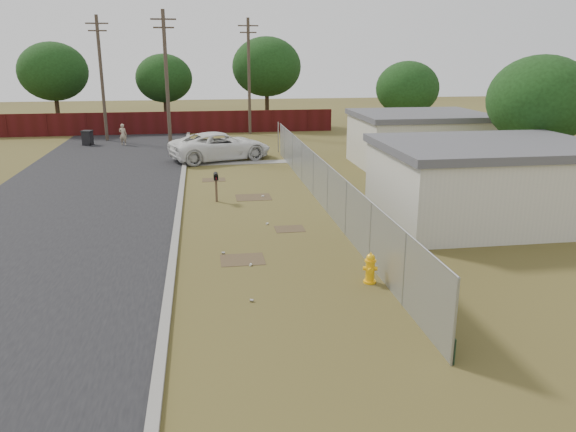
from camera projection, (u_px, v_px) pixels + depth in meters
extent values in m
plane|color=brown|center=(253.00, 216.00, 22.82)|extent=(120.00, 120.00, 0.00)
cube|color=black|center=(96.00, 179.00, 29.31)|extent=(9.00, 60.00, 0.02)
cube|color=gray|center=(183.00, 176.00, 29.96)|extent=(0.25, 60.00, 0.12)
cube|color=gray|center=(235.00, 163.00, 33.73)|extent=(6.20, 1.00, 0.03)
cylinder|color=gray|center=(455.00, 323.00, 11.61)|extent=(0.06, 0.06, 2.00)
cylinder|color=gray|center=(404.00, 270.00, 14.45)|extent=(0.06, 0.06, 2.00)
cylinder|color=gray|center=(370.00, 234.00, 17.30)|extent=(0.06, 0.06, 2.00)
cylinder|color=gray|center=(346.00, 208.00, 20.15)|extent=(0.06, 0.06, 2.00)
cylinder|color=gray|center=(328.00, 189.00, 22.99)|extent=(0.06, 0.06, 2.00)
cylinder|color=gray|center=(314.00, 174.00, 25.84)|extent=(0.06, 0.06, 2.00)
cylinder|color=gray|center=(302.00, 162.00, 28.69)|extent=(0.06, 0.06, 2.00)
cylinder|color=gray|center=(293.00, 152.00, 31.53)|extent=(0.06, 0.06, 2.00)
cylinder|color=gray|center=(285.00, 144.00, 34.38)|extent=(0.06, 0.06, 2.00)
cylinder|color=gray|center=(278.00, 137.00, 37.23)|extent=(0.06, 0.06, 2.00)
cylinder|color=gray|center=(323.00, 161.00, 23.66)|extent=(0.04, 26.00, 0.04)
cube|color=gray|center=(323.00, 184.00, 23.94)|extent=(0.01, 26.00, 2.00)
cube|color=black|center=(324.00, 200.00, 24.15)|extent=(0.03, 26.00, 0.60)
cube|color=#3F0D0E|center=(150.00, 123.00, 45.41)|extent=(30.00, 0.12, 1.80)
cylinder|color=#47392F|center=(167.00, 83.00, 36.16)|extent=(0.24, 0.24, 9.00)
cube|color=#47392F|center=(163.00, 19.00, 35.07)|extent=(1.60, 0.10, 0.10)
cube|color=#47392F|center=(164.00, 28.00, 35.21)|extent=(1.30, 0.10, 0.10)
cylinder|color=#47392F|center=(102.00, 79.00, 41.12)|extent=(0.24, 0.24, 9.00)
cube|color=#47392F|center=(97.00, 23.00, 40.03)|extent=(1.60, 0.10, 0.10)
cube|color=#47392F|center=(97.00, 31.00, 40.17)|extent=(1.30, 0.10, 0.10)
cylinder|color=#47392F|center=(249.00, 77.00, 44.63)|extent=(0.24, 0.24, 9.00)
cube|color=#47392F|center=(248.00, 26.00, 43.54)|extent=(1.60, 0.10, 0.10)
cube|color=#47392F|center=(248.00, 32.00, 43.68)|extent=(1.30, 0.10, 0.10)
cube|color=beige|center=(487.00, 186.00, 21.84)|extent=(8.00, 6.00, 2.80)
cube|color=#4D4D52|center=(491.00, 146.00, 21.41)|extent=(8.32, 6.24, 0.30)
cube|color=beige|center=(419.00, 142.00, 32.50)|extent=(7.00, 6.00, 2.80)
cube|color=#4D4D52|center=(420.00, 115.00, 32.07)|extent=(7.28, 6.24, 0.30)
cylinder|color=#372A19|center=(58.00, 110.00, 47.83)|extent=(0.36, 0.36, 3.30)
ellipsoid|color=black|center=(53.00, 71.00, 46.93)|extent=(5.70, 5.70, 4.84)
cylinder|color=#372A19|center=(166.00, 110.00, 50.16)|extent=(0.36, 0.36, 2.86)
ellipsoid|color=black|center=(164.00, 78.00, 49.38)|extent=(4.94, 4.94, 4.20)
cylinder|color=#372A19|center=(267.00, 106.00, 50.43)|extent=(0.36, 0.36, 3.52)
ellipsoid|color=black|center=(267.00, 67.00, 49.47)|extent=(6.08, 6.08, 5.17)
cylinder|color=#372A19|center=(405.00, 124.00, 41.43)|extent=(0.36, 0.36, 2.64)
ellipsoid|color=black|center=(407.00, 88.00, 40.71)|extent=(4.56, 4.56, 3.88)
cylinder|color=#372A19|center=(533.00, 158.00, 27.31)|extent=(0.36, 0.36, 2.86)
ellipsoid|color=black|center=(540.00, 100.00, 26.53)|extent=(4.94, 4.94, 4.20)
cylinder|color=#FFB70D|center=(370.00, 281.00, 16.17)|extent=(0.44, 0.44, 0.06)
cylinder|color=#FFB70D|center=(370.00, 271.00, 16.08)|extent=(0.31, 0.31, 0.63)
cylinder|color=#FFB70D|center=(371.00, 261.00, 16.00)|extent=(0.40, 0.40, 0.05)
sphere|color=#FFB70D|center=(371.00, 258.00, 15.97)|extent=(0.30, 0.30, 0.25)
cylinder|color=#FFB70D|center=(371.00, 254.00, 15.93)|extent=(0.05, 0.05, 0.06)
cylinder|color=#FFB70D|center=(365.00, 268.00, 16.07)|extent=(0.13, 0.14, 0.12)
cylinder|color=#FFB70D|center=(376.00, 269.00, 16.05)|extent=(0.13, 0.14, 0.12)
cylinder|color=#FFB70D|center=(371.00, 270.00, 15.92)|extent=(0.18, 0.16, 0.15)
cube|color=brown|center=(216.00, 190.00, 24.83)|extent=(0.10, 0.10, 1.08)
cube|color=black|center=(216.00, 177.00, 24.67)|extent=(0.20, 0.52, 0.20)
cylinder|color=black|center=(216.00, 175.00, 24.64)|extent=(0.20, 0.52, 0.20)
cube|color=#AC0C1E|center=(216.00, 178.00, 24.40)|extent=(0.02, 0.04, 0.11)
imported|color=white|center=(220.00, 146.00, 34.51)|extent=(6.78, 4.73, 1.72)
imported|color=tan|center=(123.00, 134.00, 40.03)|extent=(0.64, 0.51, 1.54)
cube|color=black|center=(88.00, 138.00, 40.12)|extent=(0.75, 0.75, 0.99)
cube|color=black|center=(87.00, 131.00, 39.98)|extent=(0.82, 0.82, 0.08)
cylinder|color=black|center=(90.00, 144.00, 39.91)|extent=(0.10, 0.21, 0.21)
cylinder|color=silver|center=(251.00, 265.00, 17.43)|extent=(0.11, 0.12, 0.07)
cylinder|color=#AAA9AE|center=(223.00, 253.00, 18.47)|extent=(0.10, 0.08, 0.07)
cylinder|color=silver|center=(267.00, 224.00, 21.62)|extent=(0.12, 0.12, 0.07)
cylinder|color=#AAA9AE|center=(252.00, 300.00, 14.92)|extent=(0.12, 0.10, 0.07)
cylinder|color=silver|center=(263.00, 196.00, 25.79)|extent=(0.12, 0.10, 0.07)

